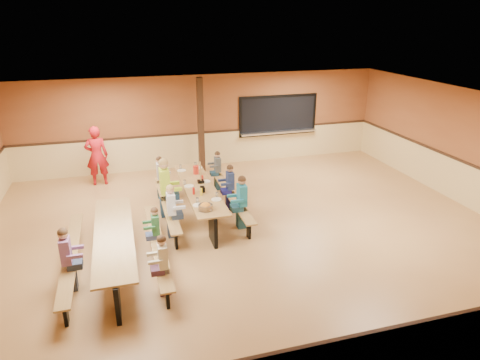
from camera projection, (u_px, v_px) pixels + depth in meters
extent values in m
plane|color=#986839|center=(248.00, 231.00, 10.04)|extent=(12.00, 12.00, 0.00)
cube|color=brown|center=(203.00, 121.00, 13.98)|extent=(12.00, 0.04, 3.00)
cube|color=brown|center=(373.00, 310.00, 5.01)|extent=(12.00, 0.04, 3.00)
cube|color=brown|center=(470.00, 149.00, 11.05)|extent=(0.04, 10.00, 3.00)
cube|color=white|center=(249.00, 104.00, 8.96)|extent=(12.00, 10.00, 0.04)
cube|color=black|center=(278.00, 115.00, 14.61)|extent=(2.60, 0.06, 1.20)
cube|color=silver|center=(278.00, 132.00, 14.73)|extent=(2.70, 0.28, 0.06)
cube|color=black|center=(201.00, 126.00, 13.39)|extent=(0.18, 0.18, 3.00)
cube|color=olive|center=(199.00, 188.00, 10.67)|extent=(0.75, 3.60, 0.04)
cube|color=black|center=(213.00, 228.00, 9.41)|extent=(0.08, 0.60, 0.70)
cube|color=black|center=(189.00, 180.00, 12.19)|extent=(0.08, 0.60, 0.70)
cube|color=olive|center=(167.00, 202.00, 10.56)|extent=(0.26, 3.60, 0.04)
cube|color=black|center=(167.00, 210.00, 10.64)|extent=(0.06, 0.18, 0.41)
cube|color=olive|center=(231.00, 195.00, 10.98)|extent=(0.26, 3.60, 0.04)
cube|color=black|center=(231.00, 203.00, 11.06)|extent=(0.06, 0.18, 0.41)
cube|color=olive|center=(114.00, 235.00, 8.37)|extent=(0.75, 3.60, 0.04)
cube|color=black|center=(117.00, 297.00, 7.11)|extent=(0.08, 0.60, 0.70)
cube|color=black|center=(115.00, 218.00, 9.89)|extent=(0.08, 0.60, 0.70)
cube|color=olive|center=(71.00, 254.00, 8.26)|extent=(0.26, 3.60, 0.04)
cube|color=black|center=(73.00, 264.00, 8.34)|extent=(0.06, 0.18, 0.41)
cube|color=olive|center=(157.00, 242.00, 8.68)|extent=(0.26, 3.60, 0.04)
cube|color=black|center=(158.00, 252.00, 8.77)|extent=(0.06, 0.18, 0.41)
imported|color=#AE131A|center=(97.00, 156.00, 12.53)|extent=(0.66, 0.44, 1.78)
cylinder|color=red|center=(196.00, 170.00, 11.50)|extent=(0.16, 0.16, 0.22)
cube|color=black|center=(202.00, 189.00, 10.34)|extent=(0.10, 0.14, 0.13)
cylinder|color=yellow|center=(201.00, 192.00, 10.13)|extent=(0.06, 0.06, 0.17)
cylinder|color=#B2140F|center=(194.00, 191.00, 10.19)|extent=(0.06, 0.06, 0.17)
cube|color=black|center=(201.00, 181.00, 10.92)|extent=(0.16, 0.16, 0.06)
cube|color=olive|center=(200.00, 171.00, 10.82)|extent=(0.02, 0.09, 0.50)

